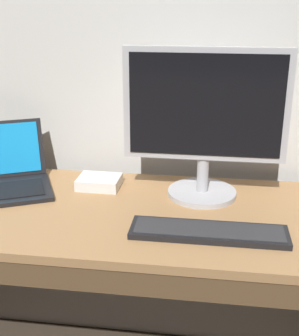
{
  "coord_description": "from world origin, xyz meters",
  "views": [
    {
      "loc": [
        0.28,
        -1.28,
        1.4
      ],
      "look_at": [
        0.1,
        0.0,
        0.91
      ],
      "focal_mm": 49.96,
      "sensor_mm": 36.0,
      "label": 1
    }
  ],
  "objects_px": {
    "wired_keyboard": "(209,232)",
    "external_drive_box": "(99,182)",
    "external_monitor": "(205,122)",
    "laptop_black": "(1,179)"
  },
  "relations": [
    {
      "from": "wired_keyboard",
      "to": "external_drive_box",
      "type": "bearing_deg",
      "value": 142.79
    },
    {
      "from": "external_monitor",
      "to": "external_drive_box",
      "type": "relative_size",
      "value": 3.56
    },
    {
      "from": "laptop_black",
      "to": "wired_keyboard",
      "type": "distance_m",
      "value": 0.74
    },
    {
      "from": "laptop_black",
      "to": "wired_keyboard",
      "type": "height_order",
      "value": "laptop_black"
    },
    {
      "from": "external_drive_box",
      "to": "wired_keyboard",
      "type": "bearing_deg",
      "value": -37.21
    },
    {
      "from": "laptop_black",
      "to": "wired_keyboard",
      "type": "xyz_separation_m",
      "value": [
        0.71,
        -0.23,
        -0.03
      ]
    },
    {
      "from": "wired_keyboard",
      "to": "external_drive_box",
      "type": "xyz_separation_m",
      "value": [
        -0.38,
        0.29,
        0.01
      ]
    },
    {
      "from": "wired_keyboard",
      "to": "external_monitor",
      "type": "bearing_deg",
      "value": 96.19
    },
    {
      "from": "laptop_black",
      "to": "external_drive_box",
      "type": "distance_m",
      "value": 0.33
    },
    {
      "from": "laptop_black",
      "to": "wired_keyboard",
      "type": "bearing_deg",
      "value": -17.72
    }
  ]
}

